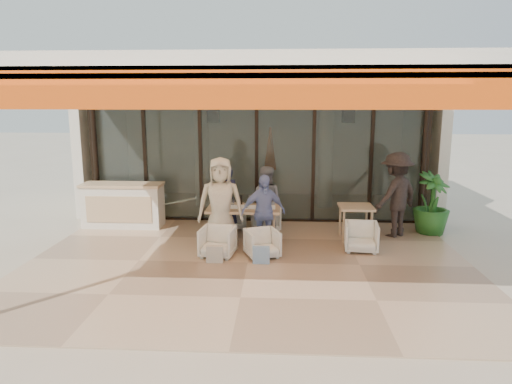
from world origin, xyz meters
TOP-DOWN VIEW (x-y plane):
  - ground at (0.00, 0.00)m, footprint 70.00×70.00m
  - terrace_floor at (0.00, 0.00)m, footprint 8.00×6.00m
  - terrace_structure at (0.00, -0.26)m, footprint 8.00×6.00m
  - glass_storefront at (0.00, 3.00)m, footprint 8.08×0.10m
  - interior_block at (0.01, 5.31)m, footprint 9.05×3.62m
  - host_counter at (-3.06, 2.30)m, footprint 1.85×0.65m
  - dining_table at (-0.18, 1.33)m, footprint 1.50×0.90m
  - chair_far_left at (-0.60, 2.28)m, footprint 0.81×0.78m
  - chair_far_right at (0.24, 2.28)m, footprint 0.71×0.68m
  - chair_near_left at (-0.60, 0.38)m, footprint 0.69×0.65m
  - chair_near_right at (0.24, 0.38)m, footprint 0.73×0.71m
  - diner_navy at (-0.60, 1.78)m, footprint 0.62×0.46m
  - diner_grey at (0.24, 1.78)m, footprint 0.81×0.67m
  - diner_cream at (-0.60, 0.88)m, footprint 0.94×0.66m
  - diner_periwinkle at (0.24, 0.88)m, footprint 0.95×0.59m
  - tote_bag_cream at (-0.60, -0.02)m, footprint 0.30×0.10m
  - tote_bag_blue at (0.24, -0.02)m, footprint 0.30×0.10m
  - side_table at (2.16, 1.58)m, footprint 0.70×0.70m
  - side_chair at (2.16, 0.83)m, footprint 0.68×0.65m
  - standing_woman at (3.05, 1.89)m, footprint 1.36×1.27m
  - potted_palm at (3.90, 2.15)m, footprint 1.08×1.08m

SIDE VIEW (x-z plane):
  - ground at x=0.00m, z-range 0.00..0.00m
  - terrace_floor at x=0.00m, z-range 0.00..0.01m
  - tote_bag_cream at x=-0.60m, z-range 0.00..0.34m
  - tote_bag_blue at x=0.24m, z-range 0.00..0.34m
  - chair_near_right at x=0.24m, z-range 0.00..0.59m
  - chair_near_left at x=-0.60m, z-range 0.00..0.63m
  - side_chair at x=2.16m, z-range 0.00..0.64m
  - chair_far_left at x=-0.60m, z-range 0.00..0.66m
  - chair_far_right at x=0.24m, z-range 0.00..0.66m
  - host_counter at x=-3.06m, z-range 0.01..1.05m
  - side_table at x=2.16m, z-range 0.27..1.01m
  - dining_table at x=-0.18m, z-range 0.22..1.15m
  - potted_palm at x=3.90m, z-range 0.00..1.38m
  - diner_periwinkle at x=0.24m, z-range 0.00..1.50m
  - diner_grey at x=0.24m, z-range 0.00..1.54m
  - diner_navy at x=-0.60m, z-range 0.00..1.56m
  - diner_cream at x=-0.60m, z-range 0.00..1.83m
  - standing_woman at x=3.05m, z-range 0.00..1.84m
  - glass_storefront at x=0.00m, z-range 0.00..3.20m
  - interior_block at x=0.01m, z-range 0.47..3.99m
  - terrace_structure at x=0.00m, z-range 1.55..4.95m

